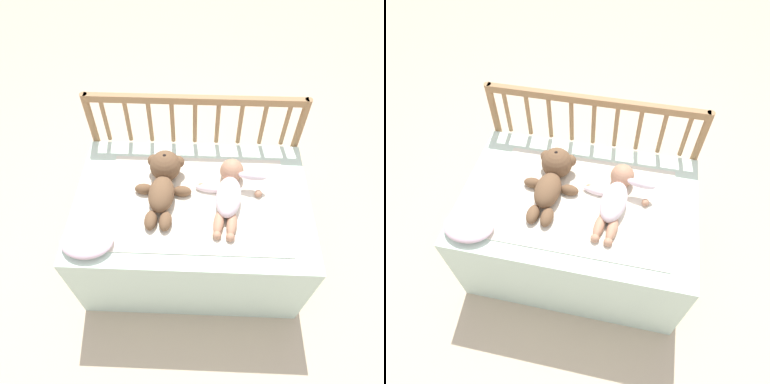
# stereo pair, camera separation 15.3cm
# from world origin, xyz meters

# --- Properties ---
(ground_plane) EXTENTS (12.00, 12.00, 0.00)m
(ground_plane) POSITION_xyz_m (0.00, 0.00, 0.00)
(ground_plane) COLOR #C6B293
(crib_mattress) EXTENTS (1.09, 0.72, 0.53)m
(crib_mattress) POSITION_xyz_m (0.00, 0.00, 0.27)
(crib_mattress) COLOR silver
(crib_mattress) RESTS_ON ground_plane
(crib_rail) EXTENTS (1.09, 0.04, 0.81)m
(crib_rail) POSITION_xyz_m (-0.00, 0.38, 0.58)
(crib_rail) COLOR #997047
(crib_rail) RESTS_ON ground_plane
(blanket) EXTENTS (0.83, 0.54, 0.01)m
(blanket) POSITION_xyz_m (0.02, -0.02, 0.53)
(blanket) COLOR silver
(blanket) RESTS_ON crib_mattress
(teddy_bear) EXTENTS (0.27, 0.40, 0.15)m
(teddy_bear) POSITION_xyz_m (-0.13, 0.06, 0.59)
(teddy_bear) COLOR brown
(teddy_bear) RESTS_ON crib_mattress
(baby) EXTENTS (0.33, 0.42, 0.11)m
(baby) POSITION_xyz_m (0.17, 0.02, 0.58)
(baby) COLOR white
(baby) RESTS_ON crib_mattress
(small_pillow) EXTENTS (0.22, 0.17, 0.06)m
(small_pillow) POSITION_xyz_m (-0.43, -0.25, 0.56)
(small_pillow) COLOR silver
(small_pillow) RESTS_ON crib_mattress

